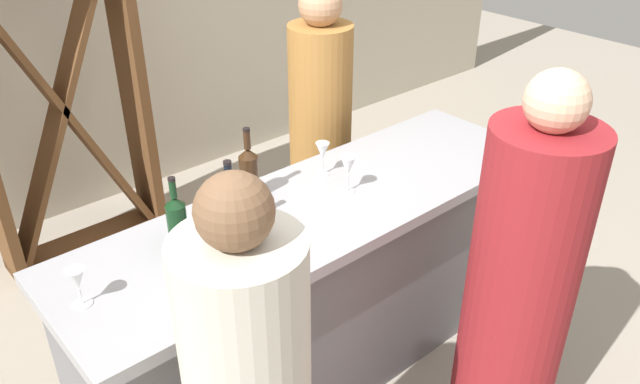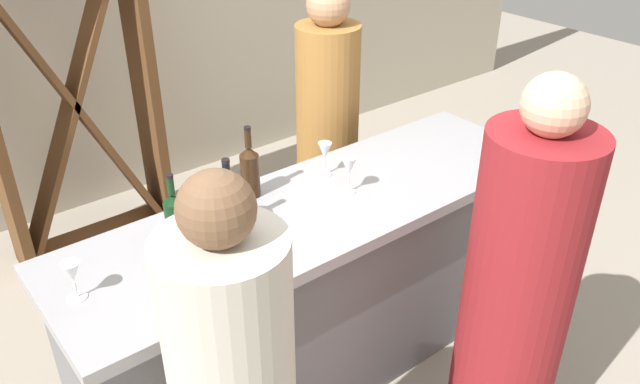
# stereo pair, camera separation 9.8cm
# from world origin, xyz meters

# --- Properties ---
(ground_plane) EXTENTS (12.00, 12.00, 0.00)m
(ground_plane) POSITION_xyz_m (0.00, 0.00, 0.00)
(ground_plane) COLOR #9E9384
(bar_counter) EXTENTS (2.23, 0.67, 0.91)m
(bar_counter) POSITION_xyz_m (0.00, 0.00, 0.46)
(bar_counter) COLOR slate
(bar_counter) RESTS_ON ground
(wine_rack) EXTENTS (0.92, 0.28, 1.85)m
(wine_rack) POSITION_xyz_m (-0.43, 1.65, 0.93)
(wine_rack) COLOR brown
(wine_rack) RESTS_ON ground
(wine_bottle_leftmost_dark_green) EXTENTS (0.07, 0.07, 0.28)m
(wine_bottle_leftmost_dark_green) POSITION_xyz_m (-0.58, 0.12, 1.01)
(wine_bottle_leftmost_dark_green) COLOR black
(wine_bottle_leftmost_dark_green) RESTS_ON bar_counter
(wine_bottle_second_left_near_black) EXTENTS (0.08, 0.08, 0.29)m
(wine_bottle_second_left_near_black) POSITION_xyz_m (-0.38, 0.07, 1.02)
(wine_bottle_second_left_near_black) COLOR black
(wine_bottle_second_left_near_black) RESTS_ON bar_counter
(wine_bottle_center_amber_brown) EXTENTS (0.08, 0.08, 0.31)m
(wine_bottle_center_amber_brown) POSITION_xyz_m (-0.19, 0.23, 1.03)
(wine_bottle_center_amber_brown) COLOR #331E0F
(wine_bottle_center_amber_brown) RESTS_ON bar_counter
(wine_glass_near_left) EXTENTS (0.07, 0.07, 0.17)m
(wine_glass_near_left) POSITION_xyz_m (0.15, -0.01, 1.03)
(wine_glass_near_left) COLOR white
(wine_glass_near_left) RESTS_ON bar_counter
(wine_glass_near_center) EXTENTS (0.06, 0.06, 0.14)m
(wine_glass_near_center) POSITION_xyz_m (-1.00, 0.02, 1.01)
(wine_glass_near_center) COLOR white
(wine_glass_near_center) RESTS_ON bar_counter
(wine_glass_near_right) EXTENTS (0.06, 0.06, 0.15)m
(wine_glass_near_right) POSITION_xyz_m (0.17, 0.18, 1.02)
(wine_glass_near_right) COLOR white
(wine_glass_near_right) RESTS_ON bar_counter
(person_left_guest) EXTENTS (0.51, 0.51, 1.62)m
(person_left_guest) POSITION_xyz_m (0.30, -0.77, 0.74)
(person_left_guest) COLOR maroon
(person_left_guest) RESTS_ON ground
(person_server_behind) EXTENTS (0.39, 0.39, 1.60)m
(person_server_behind) POSITION_xyz_m (0.56, 0.65, 0.75)
(person_server_behind) COLOR #9E6B33
(person_server_behind) RESTS_ON ground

